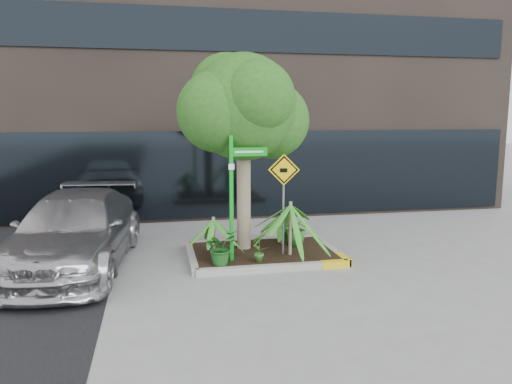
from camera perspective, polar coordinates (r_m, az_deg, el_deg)
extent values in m
plane|color=gray|center=(11.01, 0.10, -7.92)|extent=(80.00, 80.00, 0.00)
cube|color=#9E9E99|center=(12.35, -0.30, -5.71)|extent=(3.20, 0.15, 0.15)
cube|color=#9E9E99|center=(10.29, 2.11, -8.70)|extent=(3.20, 0.15, 0.15)
cube|color=#9E9E99|center=(11.10, -7.38, -7.46)|extent=(0.15, 2.20, 0.15)
cube|color=#9E9E99|center=(11.75, 8.49, -6.57)|extent=(0.15, 2.20, 0.15)
cube|color=yellow|center=(10.65, 8.99, -8.18)|extent=(0.60, 0.17, 0.15)
cube|color=black|center=(11.30, 0.79, -6.85)|extent=(3.05, 2.05, 0.06)
cylinder|color=tan|center=(11.26, -1.41, 0.14)|extent=(0.31, 0.31, 2.95)
cylinder|color=tan|center=(11.16, -0.94, 5.64)|extent=(0.56, 0.16, 0.96)
sphere|color=#1E5919|center=(11.13, -1.45, 9.68)|extent=(2.36, 2.36, 2.36)
sphere|color=#1E5919|center=(11.56, 1.69, 8.18)|extent=(1.77, 1.77, 1.77)
sphere|color=#1E5919|center=(10.85, -4.37, 9.16)|extent=(1.77, 1.77, 1.77)
sphere|color=#1E5919|center=(10.59, 0.18, 10.79)|extent=(1.57, 1.57, 1.57)
sphere|color=#1E5919|center=(11.58, -3.35, 11.57)|extent=(1.67, 1.67, 1.67)
cylinder|color=tan|center=(10.86, 3.94, -4.16)|extent=(0.07, 0.07, 1.17)
cylinder|color=tan|center=(10.77, -4.86, -5.12)|extent=(0.07, 0.07, 0.87)
cylinder|color=tan|center=(11.83, 3.01, -4.14)|extent=(0.07, 0.07, 0.74)
imported|color=#B1B1B6|center=(11.09, -19.97, -4.21)|extent=(2.71, 5.51, 1.54)
imported|color=#175119|center=(10.22, -4.07, -6.34)|extent=(0.89, 0.89, 0.71)
imported|color=#236E21|center=(11.71, 4.52, -3.94)|extent=(0.65, 0.65, 0.88)
imported|color=#336820|center=(10.35, 0.37, -6.26)|extent=(0.48, 0.48, 0.65)
imported|color=#2C611C|center=(11.87, 3.79, -4.25)|extent=(0.53, 0.53, 0.68)
cube|color=#0D991C|center=(10.30, -2.84, -1.18)|extent=(0.08, 0.08, 2.77)
cube|color=#0D991C|center=(10.25, -0.80, 4.62)|extent=(0.77, 0.04, 0.18)
cube|color=#0D991C|center=(10.53, -3.24, 5.80)|extent=(0.04, 0.77, 0.18)
cube|color=white|center=(10.23, -0.79, 4.61)|extent=(0.59, 0.02, 0.04)
cube|color=white|center=(10.53, -3.32, 5.79)|extent=(0.02, 0.59, 0.04)
cube|color=white|center=(10.16, -2.83, 2.90)|extent=(0.12, 0.01, 0.12)
cylinder|color=slate|center=(10.79, 3.14, -1.93)|extent=(0.06, 0.08, 2.02)
cube|color=yellow|center=(10.65, 3.21, 2.56)|extent=(0.66, 0.20, 0.68)
cube|color=black|center=(10.64, 3.23, 2.55)|extent=(0.58, 0.16, 0.60)
cube|color=yellow|center=(10.63, 3.23, 2.55)|extent=(0.49, 0.14, 0.51)
cube|color=black|center=(10.63, 3.18, 2.49)|extent=(0.15, 0.05, 0.09)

